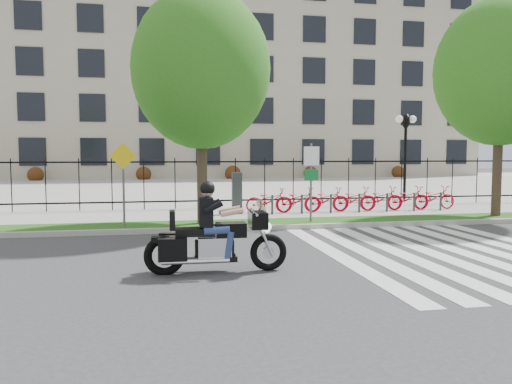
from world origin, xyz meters
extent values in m
plane|color=#313133|center=(0.00, 0.00, 0.00)|extent=(120.00, 120.00, 0.00)
cube|color=#9D9C94|center=(0.00, 4.10, 0.07)|extent=(60.00, 0.20, 0.15)
cube|color=#174E13|center=(0.00, 4.95, 0.07)|extent=(60.00, 1.50, 0.15)
cube|color=gray|center=(0.00, 7.45, 0.07)|extent=(60.00, 3.50, 0.15)
cube|color=gray|center=(0.00, 25.00, 0.05)|extent=(80.00, 34.00, 0.10)
cube|color=#A09881|center=(0.00, 45.00, 10.00)|extent=(60.00, 20.00, 20.00)
cylinder|color=black|center=(10.00, 12.00, 2.00)|extent=(0.14, 0.14, 4.00)
cylinder|color=black|center=(10.00, 12.00, 3.90)|extent=(0.06, 0.70, 0.70)
sphere|color=white|center=(9.65, 12.00, 4.00)|extent=(0.36, 0.36, 0.36)
sphere|color=white|center=(10.35, 12.00, 4.00)|extent=(0.36, 0.36, 0.36)
cylinder|color=#32271B|center=(-0.48, 4.95, 1.89)|extent=(0.32, 0.32, 3.48)
ellipsoid|color=#1E5313|center=(-0.48, 4.95, 4.91)|extent=(4.26, 4.26, 4.90)
cylinder|color=#32271B|center=(9.83, 4.95, 1.99)|extent=(0.32, 0.32, 3.67)
ellipsoid|color=#1E5313|center=(9.83, 4.95, 5.16)|extent=(4.46, 4.46, 5.13)
cube|color=#2D2D33|center=(0.96, 7.20, 0.90)|extent=(0.35, 0.25, 1.50)
imported|color=#C10019|center=(2.16, 7.20, 0.61)|extent=(1.74, 0.61, 0.92)
cylinder|color=#2D2D33|center=(2.16, 6.70, 0.50)|extent=(0.08, 0.08, 0.70)
imported|color=#C10019|center=(3.26, 7.20, 0.61)|extent=(1.74, 0.61, 0.92)
cylinder|color=#2D2D33|center=(3.26, 6.70, 0.50)|extent=(0.08, 0.08, 0.70)
imported|color=#C10019|center=(4.36, 7.20, 0.61)|extent=(1.74, 0.61, 0.92)
cylinder|color=#2D2D33|center=(4.36, 6.70, 0.50)|extent=(0.08, 0.08, 0.70)
imported|color=#C10019|center=(5.46, 7.20, 0.61)|extent=(1.74, 0.61, 0.92)
cylinder|color=#2D2D33|center=(5.46, 6.70, 0.50)|extent=(0.08, 0.08, 0.70)
imported|color=#C10019|center=(6.56, 7.20, 0.61)|extent=(1.74, 0.61, 0.92)
cylinder|color=#2D2D33|center=(6.56, 6.70, 0.50)|extent=(0.08, 0.08, 0.70)
imported|color=#C10019|center=(7.66, 7.20, 0.61)|extent=(1.74, 0.61, 0.92)
cylinder|color=#2D2D33|center=(7.66, 6.70, 0.50)|extent=(0.08, 0.08, 0.70)
imported|color=#C10019|center=(8.76, 7.20, 0.61)|extent=(1.74, 0.61, 0.92)
cylinder|color=#2D2D33|center=(8.76, 6.70, 0.50)|extent=(0.08, 0.08, 0.70)
cylinder|color=#59595B|center=(2.94, 4.60, 1.40)|extent=(0.07, 0.07, 2.50)
cube|color=white|center=(2.94, 4.56, 2.25)|extent=(0.50, 0.03, 0.60)
cube|color=#0C6626|center=(2.94, 4.56, 1.65)|extent=(0.45, 0.03, 0.35)
cylinder|color=#59595B|center=(-2.84, 4.60, 1.35)|extent=(0.07, 0.07, 2.40)
cube|color=yellow|center=(-2.84, 4.56, 2.25)|extent=(0.78, 0.03, 0.78)
torus|color=black|center=(0.34, -1.04, 0.36)|extent=(0.74, 0.16, 0.74)
torus|color=black|center=(-1.70, -1.00, 0.36)|extent=(0.79, 0.18, 0.78)
cube|color=black|center=(0.12, -1.04, 1.02)|extent=(0.33, 0.60, 0.32)
cube|color=#26262B|center=(0.20, -1.04, 1.27)|extent=(0.17, 0.54, 0.33)
cube|color=silver|center=(-0.74, -1.02, 0.48)|extent=(0.65, 0.38, 0.43)
cube|color=black|center=(-0.41, -1.03, 0.84)|extent=(0.60, 0.38, 0.28)
cube|color=black|center=(-1.11, -1.01, 0.82)|extent=(0.76, 0.40, 0.15)
cube|color=black|center=(-1.54, -1.00, 1.05)|extent=(0.12, 0.37, 0.36)
cube|color=black|center=(-1.55, -1.32, 0.54)|extent=(0.54, 0.18, 0.43)
cube|color=black|center=(-1.53, -0.68, 0.54)|extent=(0.54, 0.18, 0.43)
cube|color=black|center=(-0.90, -1.02, 1.20)|extent=(0.27, 0.43, 0.56)
sphere|color=tan|center=(-0.86, -1.02, 1.61)|extent=(0.25, 0.25, 0.25)
sphere|color=black|center=(-0.86, -1.02, 1.65)|extent=(0.29, 0.29, 0.29)
camera|label=1|loc=(-1.74, -10.60, 2.32)|focal=35.00mm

